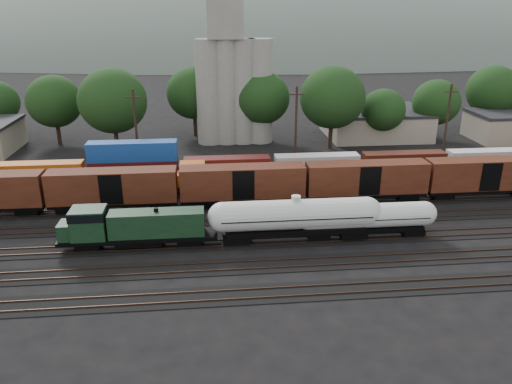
{
  "coord_description": "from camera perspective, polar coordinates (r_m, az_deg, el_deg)",
  "views": [
    {
      "loc": [
        -1.41,
        -51.78,
        23.31
      ],
      "look_at": [
        3.9,
        2.0,
        3.0
      ],
      "focal_mm": 35.0,
      "sensor_mm": 36.0,
      "label": 1
    }
  ],
  "objects": [
    {
      "name": "tree_band",
      "position": [
        91.08,
        3.78,
        10.76
      ],
      "size": [
        163.6,
        23.29,
        14.27
      ],
      "color": "black",
      "rests_on": "ground"
    },
    {
      "name": "utility_poles",
      "position": [
        75.75,
        -4.47,
        7.49
      ],
      "size": [
        122.2,
        0.36,
        12.0
      ],
      "color": "black",
      "rests_on": "ground"
    },
    {
      "name": "boxcar_string",
      "position": [
        60.4,
        -1.54,
        1.06
      ],
      "size": [
        169.0,
        2.9,
        4.2
      ],
      "color": "black",
      "rests_on": "ground"
    },
    {
      "name": "grain_silo",
      "position": [
        88.73,
        -2.62,
        12.77
      ],
      "size": [
        13.4,
        5.0,
        29.0
      ],
      "color": "gray",
      "rests_on": "ground"
    },
    {
      "name": "orange_locomotive",
      "position": [
        65.28,
        -3.72,
        1.78
      ],
      "size": [
        16.01,
        2.67,
        4.0
      ],
      "color": "black",
      "rests_on": "ground"
    },
    {
      "name": "tank_car_a",
      "position": [
        51.81,
        4.54,
        -2.77
      ],
      "size": [
        18.19,
        3.26,
        4.77
      ],
      "color": "silver",
      "rests_on": "ground"
    },
    {
      "name": "ground",
      "position": [
        56.8,
        -3.73,
        -3.68
      ],
      "size": [
        600.0,
        600.0,
        0.0
      ],
      "primitive_type": "plane",
      "color": "black"
    },
    {
      "name": "container_wall",
      "position": [
        70.22,
        -9.99,
        2.92
      ],
      "size": [
        161.7,
        2.6,
        5.8
      ],
      "color": "black",
      "rests_on": "ground"
    },
    {
      "name": "industrial_sheds",
      "position": [
        89.84,
        -0.36,
        7.24
      ],
      "size": [
        119.38,
        17.26,
        5.1
      ],
      "color": "#9E937F",
      "rests_on": "ground"
    },
    {
      "name": "tank_car_b",
      "position": [
        53.79,
        12.53,
        -2.82
      ],
      "size": [
        15.14,
        2.71,
        3.97
      ],
      "color": "silver",
      "rests_on": "ground"
    },
    {
      "name": "green_locomotive",
      "position": [
        51.89,
        -14.29,
        -3.83
      ],
      "size": [
        15.87,
        2.8,
        4.2
      ],
      "color": "black",
      "rests_on": "ground"
    },
    {
      "name": "tracks",
      "position": [
        56.78,
        -3.73,
        -3.63
      ],
      "size": [
        180.0,
        33.2,
        0.2
      ],
      "color": "black",
      "rests_on": "ground"
    },
    {
      "name": "distant_hills",
      "position": [
        315.87,
        -1.01,
        12.61
      ],
      "size": [
        860.0,
        286.0,
        130.0
      ],
      "color": "#59665B",
      "rests_on": "ground"
    }
  ]
}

